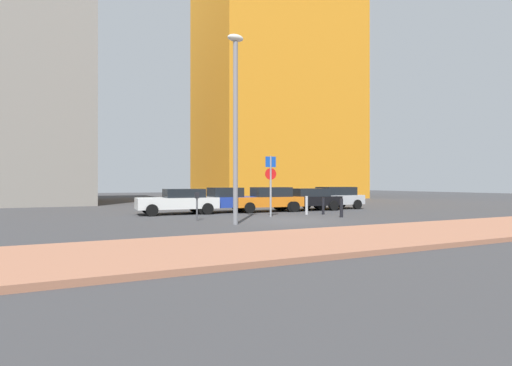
{
  "coord_description": "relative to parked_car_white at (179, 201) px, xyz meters",
  "views": [
    {
      "loc": [
        -8.82,
        -15.25,
        1.71
      ],
      "look_at": [
        0.0,
        3.72,
        1.75
      ],
      "focal_mm": 26.45,
      "sensor_mm": 36.0,
      "label": 1
    }
  ],
  "objects": [
    {
      "name": "building_under_construction",
      "position": [
        -10.15,
        17.6,
        9.75
      ],
      "size": [
        12.65,
        14.8,
        20.98
      ],
      "primitive_type": "cube",
      "color": "gray",
      "rests_on": "ground"
    },
    {
      "name": "traffic_bollard_far",
      "position": [
        7.23,
        -3.65,
        -0.28
      ],
      "size": [
        0.15,
        0.15,
        0.94
      ],
      "primitive_type": "cylinder",
      "color": "black",
      "rests_on": "ground"
    },
    {
      "name": "parked_car_black",
      "position": [
        8.17,
        -0.47,
        -0.0
      ],
      "size": [
        4.49,
        2.11,
        1.41
      ],
      "color": "black",
      "rests_on": "ground"
    },
    {
      "name": "parked_car_silver",
      "position": [
        10.5,
        -0.13,
        0.04
      ],
      "size": [
        4.32,
        1.92,
        1.5
      ],
      "color": "#B7BABF",
      "rests_on": "ground"
    },
    {
      "name": "sidewalk_brick",
      "position": [
        3.82,
        -12.0,
        -0.68
      ],
      "size": [
        40.0,
        4.35,
        0.14
      ],
      "primitive_type": "cube",
      "color": "#9E664C",
      "rests_on": "ground"
    },
    {
      "name": "street_lamp",
      "position": [
        0.89,
        -6.35,
        3.89
      ],
      "size": [
        0.7,
        0.36,
        8.0
      ],
      "color": "gray",
      "rests_on": "ground"
    },
    {
      "name": "ground_plane",
      "position": [
        3.82,
        -5.82,
        -0.75
      ],
      "size": [
        120.0,
        120.0,
        0.0
      ],
      "primitive_type": "plane",
      "color": "#38383A"
    },
    {
      "name": "traffic_bollard_mid",
      "position": [
        7.04,
        -5.51,
        -0.27
      ],
      "size": [
        0.17,
        0.17,
        0.95
      ],
      "primitive_type": "cylinder",
      "color": "black",
      "rests_on": "ground"
    },
    {
      "name": "parked_car_blue",
      "position": [
        2.63,
        0.11,
        0.01
      ],
      "size": [
        4.04,
        2.02,
        1.48
      ],
      "color": "#1E389E",
      "rests_on": "ground"
    },
    {
      "name": "parking_meter",
      "position": [
        -0.12,
        -4.09,
        0.11
      ],
      "size": [
        0.18,
        0.14,
        1.32
      ],
      "color": "#4C4C51",
      "rests_on": "ground"
    },
    {
      "name": "parking_sign_post",
      "position": [
        3.9,
        -3.74,
        1.24
      ],
      "size": [
        0.6,
        0.13,
        3.15
      ],
      "color": "gray",
      "rests_on": "ground"
    },
    {
      "name": "parked_car_orange",
      "position": [
        5.42,
        -0.47,
        0.03
      ],
      "size": [
        4.35,
        2.1,
        1.5
      ],
      "color": "orange",
      "rests_on": "ground"
    },
    {
      "name": "traffic_bollard_near",
      "position": [
        6.34,
        -3.34,
        -0.23
      ],
      "size": [
        0.15,
        0.15,
        1.03
      ],
      "primitive_type": "cylinder",
      "color": "#B7B7BC",
      "rests_on": "ground"
    },
    {
      "name": "parked_car_white",
      "position": [
        0.0,
        0.0,
        0.0
      ],
      "size": [
        4.47,
        2.13,
        1.42
      ],
      "color": "white",
      "rests_on": "ground"
    },
    {
      "name": "building_colorful_midrise",
      "position": [
        16.81,
        20.31,
        13.31
      ],
      "size": [
        17.5,
        14.37,
        28.12
      ],
      "primitive_type": "cube",
      "color": "orange",
      "rests_on": "ground"
    }
  ]
}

